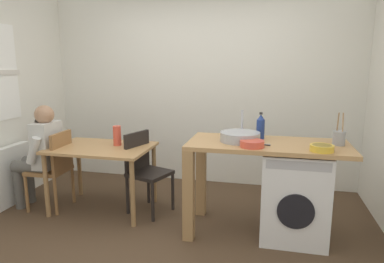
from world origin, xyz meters
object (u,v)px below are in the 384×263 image
object	(u,v)px
mixing_bowl	(252,143)
colander	(322,148)
utensil_crock	(339,138)
vase	(117,136)
bottle_tall_green	(261,127)
seated_person	(41,151)
washing_machine	(294,194)
chair_opposite	(145,167)
chair_person_seat	(54,166)
dining_table	(102,155)

from	to	relation	value
mixing_bowl	colander	world-z (taller)	mixing_bowl
utensil_crock	mixing_bowl	bearing A→B (deg)	-161.96
utensil_crock	vase	world-z (taller)	utensil_crock
bottle_tall_green	colander	world-z (taller)	bottle_tall_green
seated_person	vase	bearing A→B (deg)	-78.32
washing_machine	vase	bearing A→B (deg)	171.97
utensil_crock	vase	xyz separation A→B (m)	(-2.30, 0.22, -0.14)
chair_opposite	vase	bearing A→B (deg)	-74.56
bottle_tall_green	mixing_bowl	xyz separation A→B (m)	(-0.06, -0.37, -0.09)
chair_person_seat	seated_person	world-z (taller)	seated_person
dining_table	utensil_crock	distance (m)	2.48
bottle_tall_green	dining_table	bearing A→B (deg)	-179.97
chair_opposite	utensil_crock	distance (m)	2.04
bottle_tall_green	mixing_bowl	size ratio (longest dim) A/B	1.21
washing_machine	vase	xyz separation A→B (m)	(-1.93, 0.27, 0.42)
colander	chair_person_seat	bearing A→B (deg)	174.07
chair_opposite	mixing_bowl	xyz separation A→B (m)	(1.20, -0.45, 0.45)
chair_person_seat	mixing_bowl	bearing A→B (deg)	-98.59
chair_opposite	colander	bearing A→B (deg)	95.16
colander	seated_person	bearing A→B (deg)	174.48
chair_person_seat	chair_opposite	world-z (taller)	same
utensil_crock	colander	bearing A→B (deg)	-123.70
mixing_bowl	seated_person	bearing A→B (deg)	173.60
bottle_tall_green	washing_machine	bearing A→B (deg)	-26.92
chair_person_seat	vase	bearing A→B (deg)	-75.74
dining_table	vase	distance (m)	0.28
bottle_tall_green	colander	distance (m)	0.66
chair_opposite	bottle_tall_green	bearing A→B (deg)	106.37
bottle_tall_green	vase	size ratio (longest dim) A/B	1.17
washing_machine	bottle_tall_green	world-z (taller)	bottle_tall_green
dining_table	utensil_crock	size ratio (longest dim) A/B	3.67
bottle_tall_green	utensil_crock	bearing A→B (deg)	-9.69
chair_opposite	washing_machine	world-z (taller)	chair_opposite
colander	vase	distance (m)	2.18
vase	utensil_crock	bearing A→B (deg)	-5.47
utensil_crock	colander	size ratio (longest dim) A/B	1.50
seated_person	utensil_crock	xyz separation A→B (m)	(3.15, -0.02, 0.32)
bottle_tall_green	chair_opposite	bearing A→B (deg)	176.63
seated_person	mixing_bowl	xyz separation A→B (m)	(2.39, -0.27, 0.28)
washing_machine	colander	xyz separation A→B (m)	(0.19, -0.22, 0.52)
chair_opposite	utensil_crock	size ratio (longest dim) A/B	3.00
mixing_bowl	vase	bearing A→B (deg)	162.93
mixing_bowl	bottle_tall_green	bearing A→B (deg)	81.03
utensil_crock	vase	size ratio (longest dim) A/B	1.33
bottle_tall_green	colander	xyz separation A→B (m)	(0.53, -0.39, -0.09)
dining_table	mixing_bowl	xyz separation A→B (m)	(1.68, -0.37, 0.31)
dining_table	chair_person_seat	world-z (taller)	chair_person_seat
washing_machine	utensil_crock	bearing A→B (deg)	8.10
vase	chair_opposite	bearing A→B (deg)	-4.31
dining_table	vase	bearing A→B (deg)	33.69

